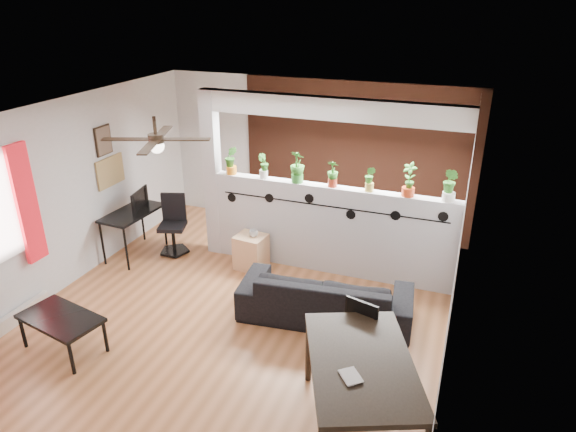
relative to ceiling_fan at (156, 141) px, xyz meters
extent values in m
cube|color=#985931|center=(0.80, 0.30, -2.36)|extent=(6.30, 7.10, 0.10)
cube|color=#B7B7BA|center=(0.80, 3.32, -1.01)|extent=(6.30, 0.04, 2.90)
cube|color=#B7B7BA|center=(0.80, -2.72, -1.01)|extent=(6.30, 0.04, 2.90)
cube|color=#B7B7BA|center=(-1.82, 0.30, -1.01)|extent=(0.04, 7.10, 2.90)
cube|color=#B7B7BA|center=(3.42, 0.30, -1.01)|extent=(0.04, 7.10, 2.90)
cube|color=white|center=(0.80, 0.30, 0.34)|extent=(6.30, 7.10, 0.10)
cube|color=#BCBCC1|center=(1.60, 1.80, -1.64)|extent=(3.60, 0.18, 1.35)
cube|color=white|center=(1.60, 1.80, 0.14)|extent=(3.60, 0.18, 0.30)
cube|color=#BCBCC1|center=(-0.31, 1.80, -1.01)|extent=(0.22, 0.20, 2.60)
cube|color=#A64D30|center=(1.60, 3.27, -1.01)|extent=(3.90, 0.05, 2.60)
cube|color=black|center=(1.60, 1.70, -1.23)|extent=(3.31, 0.01, 0.02)
cylinder|color=black|center=(0.05, 1.70, -1.31)|extent=(0.14, 0.01, 0.14)
cylinder|color=black|center=(0.67, 1.70, -1.23)|extent=(0.14, 0.01, 0.14)
cylinder|color=black|center=(1.29, 1.70, -1.15)|extent=(0.14, 0.01, 0.14)
cylinder|color=black|center=(1.91, 1.70, -1.31)|extent=(0.14, 0.01, 0.14)
cylinder|color=black|center=(2.53, 1.70, -1.23)|extent=(0.14, 0.01, 0.14)
cylinder|color=black|center=(3.15, 1.70, -1.15)|extent=(0.14, 0.01, 0.14)
cube|color=red|center=(-1.73, -0.40, -0.86)|extent=(0.06, 0.30, 1.55)
cube|color=beige|center=(-1.74, -0.90, -2.22)|extent=(0.08, 1.00, 0.18)
cube|color=olive|center=(-1.78, 1.25, -0.96)|extent=(0.03, 0.60, 0.45)
cube|color=#8C7259|center=(-1.78, 1.20, -0.46)|extent=(0.03, 0.30, 0.40)
cube|color=black|center=(-1.78, 1.20, -0.46)|extent=(0.02, 0.34, 0.44)
cylinder|color=black|center=(0.00, 0.00, 0.19)|extent=(0.04, 0.04, 0.20)
cylinder|color=black|center=(0.00, 0.00, 0.04)|extent=(0.18, 0.18, 0.10)
sphere|color=white|center=(0.00, 0.00, -0.05)|extent=(0.17, 0.17, 0.17)
cube|color=black|center=(0.32, 0.12, 0.03)|extent=(0.55, 0.29, 0.01)
cube|color=black|center=(-0.12, 0.32, 0.03)|extent=(0.29, 0.55, 0.01)
cube|color=black|center=(-0.32, -0.12, 0.03)|extent=(0.55, 0.29, 0.01)
cube|color=black|center=(0.12, -0.32, 0.03)|extent=(0.29, 0.55, 0.01)
cylinder|color=orange|center=(0.02, 1.80, -0.90)|extent=(0.15, 0.15, 0.12)
imported|color=#1E5919|center=(0.02, 1.80, -0.70)|extent=(0.27, 0.25, 0.33)
cylinder|color=white|center=(0.55, 1.80, -0.90)|extent=(0.12, 0.12, 0.12)
imported|color=#1E5919|center=(0.55, 1.80, -0.73)|extent=(0.21, 0.18, 0.27)
cylinder|color=green|center=(1.07, 1.80, -0.90)|extent=(0.17, 0.17, 0.12)
imported|color=#1E5919|center=(1.07, 1.80, -0.68)|extent=(0.29, 0.26, 0.36)
cylinder|color=#BA361D|center=(1.60, 1.80, -0.90)|extent=(0.13, 0.13, 0.12)
imported|color=#1E5919|center=(1.60, 1.80, -0.73)|extent=(0.19, 0.15, 0.28)
cylinder|color=#DCBD4D|center=(2.13, 1.80, -0.90)|extent=(0.12, 0.12, 0.12)
imported|color=#1E5919|center=(2.13, 1.80, -0.74)|extent=(0.20, 0.17, 0.26)
cylinder|color=#E0421A|center=(2.65, 1.80, -0.90)|extent=(0.17, 0.17, 0.12)
imported|color=#1E5919|center=(2.65, 1.80, -0.68)|extent=(0.30, 0.27, 0.37)
cylinder|color=white|center=(3.18, 1.80, -0.90)|extent=(0.17, 0.17, 0.12)
imported|color=#1E5919|center=(3.18, 1.80, -0.69)|extent=(0.30, 0.30, 0.36)
imported|color=black|center=(1.89, 0.61, -2.01)|extent=(2.15, 1.04, 0.61)
cube|color=tan|center=(0.46, 1.46, -2.05)|extent=(0.48, 0.43, 0.53)
imported|color=gray|center=(0.51, 1.46, -1.73)|extent=(0.17, 0.17, 0.10)
cube|color=black|center=(-1.45, 1.22, -1.59)|extent=(0.60, 1.06, 0.04)
cylinder|color=black|center=(-1.71, 0.77, -1.96)|extent=(0.04, 0.04, 0.70)
cylinder|color=black|center=(-1.25, 0.74, -1.96)|extent=(0.04, 0.04, 0.70)
cylinder|color=black|center=(-1.65, 1.71, -1.96)|extent=(0.04, 0.04, 0.70)
cylinder|color=black|center=(-1.19, 1.68, -1.96)|extent=(0.04, 0.04, 0.70)
imported|color=black|center=(-1.45, 1.37, -1.49)|extent=(0.30, 0.10, 0.17)
cylinder|color=black|center=(-0.90, 1.46, -2.28)|extent=(0.49, 0.49, 0.04)
cylinder|color=black|center=(-0.90, 1.46, -2.07)|extent=(0.06, 0.06, 0.42)
cube|color=black|center=(-0.90, 1.46, -1.84)|extent=(0.50, 0.50, 0.07)
cube|color=black|center=(-0.95, 1.63, -1.58)|extent=(0.38, 0.17, 0.45)
cube|color=black|center=(2.72, -1.10, -1.51)|extent=(1.43, 1.75, 0.05)
cylinder|color=black|center=(2.05, -0.59, -1.93)|extent=(0.06, 0.06, 0.77)
cylinder|color=black|center=(2.83, -0.27, -1.93)|extent=(0.06, 0.06, 0.77)
imported|color=gray|center=(2.62, -1.40, -1.48)|extent=(0.25, 0.26, 0.02)
cube|color=black|center=(2.50, -0.54, -1.85)|extent=(0.48, 0.48, 0.03)
cube|color=black|center=(2.55, -0.37, -1.59)|extent=(0.37, 0.13, 0.50)
cube|color=black|center=(2.30, -0.65, -2.08)|extent=(0.03, 0.03, 0.47)
cube|color=black|center=(2.62, -0.74, -2.08)|extent=(0.03, 0.03, 0.47)
cube|color=black|center=(2.39, -0.34, -1.84)|extent=(0.03, 0.03, 0.95)
cube|color=black|center=(2.70, -0.42, -1.84)|extent=(0.03, 0.03, 0.95)
cube|color=black|center=(-0.79, -1.10, -1.88)|extent=(1.06, 0.72, 0.04)
cylinder|color=black|center=(-1.27, -1.23, -2.11)|extent=(0.04, 0.04, 0.41)
cylinder|color=black|center=(-0.40, -1.41, -2.11)|extent=(0.04, 0.04, 0.41)
cylinder|color=black|center=(-1.18, -0.78, -2.11)|extent=(0.04, 0.04, 0.41)
cylinder|color=black|center=(-0.31, -0.96, -2.11)|extent=(0.04, 0.04, 0.41)
camera|label=1|loc=(3.39, -4.81, 1.56)|focal=32.00mm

